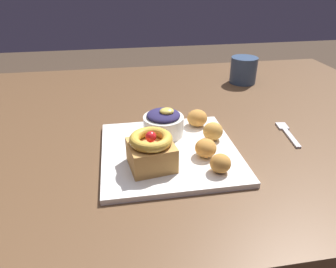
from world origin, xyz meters
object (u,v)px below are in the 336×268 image
at_px(berry_ramekin, 164,123).
at_px(fritter_extra, 220,163).
at_px(fritter_back, 213,131).
at_px(fork, 287,132).
at_px(coffee_mug, 243,70).
at_px(fritter_middle, 206,148).
at_px(cake_slice, 151,150).
at_px(fritter_front, 197,118).
at_px(front_plate, 169,152).

bearing_deg(berry_ramekin, fritter_extra, -63.44).
xyz_separation_m(berry_ramekin, fritter_back, (0.11, -0.05, -0.01)).
relative_size(fork, coffee_mug, 1.38).
distance_m(berry_ramekin, fritter_extra, 0.19).
distance_m(fritter_back, coffee_mug, 0.46).
height_order(fritter_back, coffee_mug, coffee_mug).
xyz_separation_m(fritter_middle, fritter_back, (0.04, 0.07, 0.00)).
relative_size(fritter_middle, fork, 0.37).
bearing_deg(fritter_middle, cake_slice, -171.09).
height_order(cake_slice, fritter_middle, cake_slice).
relative_size(fritter_front, coffee_mug, 0.55).
bearing_deg(fritter_front, berry_ramekin, -161.09).
bearing_deg(fritter_extra, fork, 33.05).
bearing_deg(fritter_back, fritter_middle, -118.29).
height_order(fritter_extra, fork, fritter_extra).
relative_size(fritter_front, fritter_middle, 1.08).
height_order(fritter_front, coffee_mug, coffee_mug).
xyz_separation_m(fritter_front, coffee_mug, (0.25, 0.33, 0.01)).
bearing_deg(fritter_back, front_plate, -165.46).
bearing_deg(fritter_extra, cake_slice, 162.33).
bearing_deg(fork, fritter_extra, 130.81).
bearing_deg(cake_slice, fritter_front, 49.97).
bearing_deg(fritter_back, fritter_extra, -100.16).
xyz_separation_m(fritter_middle, coffee_mug, (0.27, 0.47, 0.01)).
relative_size(fritter_back, coffee_mug, 0.50).
bearing_deg(fritter_extra, coffee_mug, 64.28).
bearing_deg(fritter_middle, berry_ramekin, 123.11).
bearing_deg(fritter_front, fritter_back, -76.71).
bearing_deg(cake_slice, coffee_mug, 51.71).
bearing_deg(fritter_middle, front_plate, 151.45).
bearing_deg(fritter_front, fritter_extra, -91.31).
height_order(berry_ramekin, fritter_middle, berry_ramekin).
bearing_deg(fritter_back, coffee_mug, 60.06).
bearing_deg(fritter_front, front_plate, -130.43).
relative_size(fritter_middle, fritter_extra, 1.14).
bearing_deg(fritter_extra, berry_ramekin, 116.56).
xyz_separation_m(fritter_back, fork, (0.20, 0.02, -0.03)).
distance_m(fritter_middle, fritter_back, 0.07).
xyz_separation_m(cake_slice, fork, (0.35, 0.10, -0.05)).
height_order(cake_slice, fritter_extra, cake_slice).
relative_size(front_plate, coffee_mug, 3.21).
distance_m(front_plate, fritter_extra, 0.13).
height_order(front_plate, fork, front_plate).
height_order(fritter_front, fritter_extra, fritter_front).
distance_m(front_plate, fork, 0.31).
xyz_separation_m(fritter_front, fork, (0.22, -0.06, -0.03)).
bearing_deg(fritter_extra, fritter_front, 88.69).
height_order(cake_slice, berry_ramekin, cake_slice).
distance_m(fritter_front, fork, 0.23).
bearing_deg(fork, fritter_middle, 117.62).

